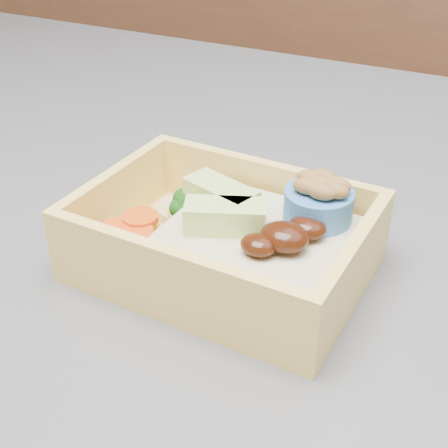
% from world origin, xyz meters
% --- Properties ---
extents(bento_box, '(0.19, 0.14, 0.07)m').
position_xyz_m(bento_box, '(0.20, -0.15, 0.94)').
color(bento_box, '#FFD769').
rests_on(bento_box, island).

